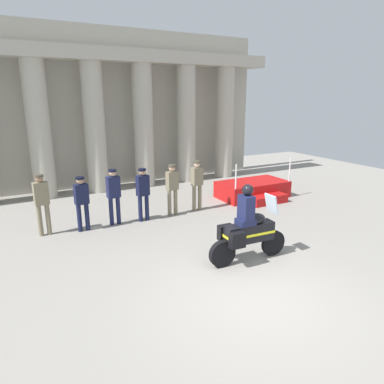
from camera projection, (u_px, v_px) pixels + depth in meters
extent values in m
plane|color=gray|center=(256.00, 296.00, 6.83)|extent=(28.00, 28.00, 0.00)
cube|color=#A49F91|center=(112.00, 109.00, 15.00)|extent=(13.99, 0.30, 6.61)
cylinder|color=#B2AD9E|center=(39.00, 131.00, 12.93)|extent=(0.84, 0.84, 5.15)
cylinder|color=#B2AD9E|center=(95.00, 129.00, 13.86)|extent=(0.84, 0.84, 5.15)
cylinder|color=#B2AD9E|center=(143.00, 127.00, 14.78)|extent=(0.84, 0.84, 5.15)
cylinder|color=#B2AD9E|center=(186.00, 125.00, 15.71)|extent=(0.84, 0.84, 5.15)
cylinder|color=#B2AD9E|center=(224.00, 124.00, 16.63)|extent=(0.84, 0.84, 5.15)
cube|color=#ABA697|center=(116.00, 55.00, 13.58)|extent=(13.99, 1.04, 0.50)
cube|color=#B71414|center=(252.00, 189.00, 13.56)|extent=(2.67, 1.46, 0.63)
cube|color=#B71414|center=(268.00, 199.00, 12.76)|extent=(1.47, 0.50, 0.32)
cylinder|color=silver|center=(236.00, 177.00, 12.24)|extent=(0.05, 0.05, 0.90)
cylinder|color=silver|center=(290.00, 170.00, 13.37)|extent=(0.05, 0.05, 0.90)
cylinder|color=#7A7056|center=(40.00, 221.00, 9.71)|extent=(0.13, 0.13, 0.91)
cylinder|color=#7A7056|center=(48.00, 219.00, 9.81)|extent=(0.13, 0.13, 0.91)
cube|color=#7A7056|center=(41.00, 193.00, 9.56)|extent=(0.41, 0.27, 0.64)
sphere|color=#997056|center=(39.00, 178.00, 9.44)|extent=(0.21, 0.21, 0.21)
cylinder|color=#494334|center=(39.00, 176.00, 9.42)|extent=(0.24, 0.24, 0.06)
cylinder|color=#141938|center=(79.00, 218.00, 10.04)|extent=(0.13, 0.13, 0.82)
cylinder|color=#141938|center=(87.00, 217.00, 10.14)|extent=(0.13, 0.13, 0.82)
cube|color=#141938|center=(81.00, 194.00, 9.91)|extent=(0.41, 0.27, 0.58)
sphere|color=tan|center=(80.00, 181.00, 9.80)|extent=(0.21, 0.21, 0.21)
cylinder|color=black|center=(80.00, 178.00, 9.78)|extent=(0.24, 0.24, 0.06)
cylinder|color=#191E42|center=(111.00, 211.00, 10.56)|extent=(0.13, 0.13, 0.86)
cylinder|color=#191E42|center=(118.00, 210.00, 10.66)|extent=(0.13, 0.13, 0.86)
cube|color=#191E42|center=(113.00, 187.00, 10.41)|extent=(0.41, 0.27, 0.65)
sphere|color=tan|center=(112.00, 173.00, 10.30)|extent=(0.21, 0.21, 0.21)
cylinder|color=black|center=(112.00, 170.00, 10.28)|extent=(0.24, 0.24, 0.06)
cylinder|color=#141938|center=(140.00, 209.00, 10.87)|extent=(0.13, 0.13, 0.84)
cylinder|color=#141938|center=(147.00, 208.00, 10.96)|extent=(0.13, 0.13, 0.84)
cube|color=#141938|center=(143.00, 185.00, 10.72)|extent=(0.41, 0.27, 0.64)
sphere|color=tan|center=(142.00, 172.00, 10.61)|extent=(0.21, 0.21, 0.21)
cylinder|color=black|center=(142.00, 170.00, 10.59)|extent=(0.24, 0.24, 0.06)
cylinder|color=#7A7056|center=(169.00, 203.00, 11.44)|extent=(0.13, 0.13, 0.86)
cylinder|color=#7A7056|center=(176.00, 202.00, 11.54)|extent=(0.13, 0.13, 0.86)
cube|color=#7A7056|center=(172.00, 181.00, 11.29)|extent=(0.41, 0.27, 0.61)
sphere|color=tan|center=(172.00, 168.00, 11.18)|extent=(0.21, 0.21, 0.21)
cylinder|color=#494334|center=(172.00, 166.00, 11.16)|extent=(0.24, 0.24, 0.06)
cylinder|color=#7A7056|center=(194.00, 198.00, 11.88)|extent=(0.13, 0.13, 0.90)
cylinder|color=#7A7056|center=(200.00, 197.00, 11.98)|extent=(0.13, 0.13, 0.90)
cube|color=#7A7056|center=(197.00, 176.00, 11.73)|extent=(0.41, 0.27, 0.62)
sphere|color=beige|center=(197.00, 164.00, 11.62)|extent=(0.21, 0.21, 0.21)
cylinder|color=#494334|center=(197.00, 162.00, 11.60)|extent=(0.24, 0.24, 0.06)
cylinder|color=black|center=(273.00, 243.00, 8.55)|extent=(0.64, 0.13, 0.64)
cylinder|color=black|center=(222.00, 254.00, 7.95)|extent=(0.65, 0.17, 0.64)
cube|color=black|center=(249.00, 233.00, 8.14)|extent=(1.25, 0.37, 0.44)
ellipsoid|color=black|center=(255.00, 219.00, 8.12)|extent=(0.53, 0.34, 0.26)
cube|color=yellow|center=(249.00, 233.00, 8.15)|extent=(1.27, 0.38, 0.06)
cube|color=silver|center=(271.00, 204.00, 8.23)|extent=(0.17, 0.41, 0.47)
cube|color=black|center=(225.00, 232.00, 8.16)|extent=(0.37, 0.19, 0.36)
cube|color=black|center=(237.00, 240.00, 7.71)|extent=(0.37, 0.19, 0.36)
cube|color=#191E42|center=(246.00, 222.00, 8.02)|extent=(0.41, 0.36, 0.14)
cube|color=#191E42|center=(246.00, 207.00, 7.93)|extent=(0.27, 0.37, 0.56)
sphere|color=black|center=(248.00, 190.00, 7.83)|extent=(0.26, 0.26, 0.26)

